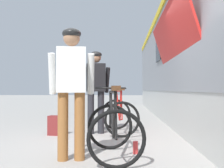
# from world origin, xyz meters

# --- Properties ---
(ground_plane) EXTENTS (80.00, 80.00, 0.00)m
(ground_plane) POSITION_xyz_m (0.00, 0.00, 0.00)
(ground_plane) COLOR #A09E99
(cyclist_near_in_white) EXTENTS (0.64, 0.37, 1.76)m
(cyclist_near_in_white) POSITION_xyz_m (-0.40, -0.80, 1.05)
(cyclist_near_in_white) COLOR #935B2D
(cyclist_near_in_white) RESTS_ON ground
(cyclist_far_in_dark) EXTENTS (0.66, 0.42, 1.76)m
(cyclist_far_in_dark) POSITION_xyz_m (-0.30, 1.28, 1.05)
(cyclist_far_in_dark) COLOR #232328
(cyclist_far_in_dark) RESTS_ON ground
(bicycle_near_black) EXTENTS (0.84, 1.15, 0.99)m
(bicycle_near_black) POSITION_xyz_m (0.15, -0.67, 0.40)
(bicycle_near_black) COLOR black
(bicycle_near_black) RESTS_ON ground
(bicycle_far_red) EXTENTS (0.86, 1.16, 0.99)m
(bicycle_far_red) POSITION_xyz_m (0.19, 1.34, 0.40)
(bicycle_far_red) COLOR black
(bicycle_far_red) RESTS_ON ground
(backpack_on_platform) EXTENTS (0.31, 0.22, 0.40)m
(backpack_on_platform) POSITION_xyz_m (-1.11, 1.05, 0.20)
(backpack_on_platform) COLOR maroon
(backpack_on_platform) RESTS_ON ground
(water_bottle_near_the_bikes) EXTENTS (0.08, 0.08, 0.18)m
(water_bottle_near_the_bikes) POSITION_xyz_m (0.47, -0.41, 0.09)
(water_bottle_near_the_bikes) COLOR red
(water_bottle_near_the_bikes) RESTS_ON ground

